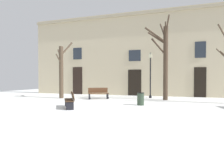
{
  "coord_description": "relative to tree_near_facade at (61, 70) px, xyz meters",
  "views": [
    {
      "loc": [
        3.96,
        -10.11,
        1.51
      ],
      "look_at": [
        0.0,
        1.69,
        1.23
      ],
      "focal_mm": 32.44,
      "sensor_mm": 36.0,
      "label": 1
    }
  ],
  "objects": [
    {
      "name": "tree_near_facade",
      "position": [
        0.0,
        0.0,
        0.0
      ],
      "size": [
        1.13,
        2.1,
        4.62
      ],
      "color": "#4C3D2D",
      "rests_on": "ground"
    },
    {
      "name": "streetlamp",
      "position": [
        6.78,
        2.36,
        0.0
      ],
      "size": [
        0.3,
        0.3,
        3.68
      ],
      "color": "black",
      "rests_on": "ground"
    },
    {
      "name": "bench_near_lamp",
      "position": [
        3.1,
        0.25,
        -1.81
      ],
      "size": [
        1.52,
        1.25,
        0.87
      ],
      "rotation": [
        0.0,
        0.0,
        0.61
      ],
      "color": "#51331E",
      "rests_on": "ground"
    },
    {
      "name": "tree_foreground",
      "position": [
        7.98,
        1.08,
        0.76
      ],
      "size": [
        1.78,
        2.09,
        5.82
      ],
      "color": "#423326",
      "rests_on": "ground"
    },
    {
      "name": "ground_plane",
      "position": [
        5.08,
        -4.03,
        -2.26
      ],
      "size": [
        34.71,
        34.71,
        0.0
      ],
      "primitive_type": "plane",
      "color": "white"
    },
    {
      "name": "building_facade",
      "position": [
        5.07,
        4.61,
        1.71
      ],
      "size": [
        21.69,
        0.6,
        7.82
      ],
      "color": "beige",
      "rests_on": "ground"
    },
    {
      "name": "bench_back_to_back_right",
      "position": [
        3.54,
        -4.73,
        -1.82
      ],
      "size": [
        1.26,
        1.59,
        0.85
      ],
      "rotation": [
        0.0,
        0.0,
        5.29
      ],
      "color": "#3D2819",
      "rests_on": "ground"
    },
    {
      "name": "litter_bin",
      "position": [
        6.88,
        -2.43,
        -1.88
      ],
      "size": [
        0.43,
        0.43,
        0.74
      ],
      "color": "#2D3D2D",
      "rests_on": "ground"
    }
  ]
}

